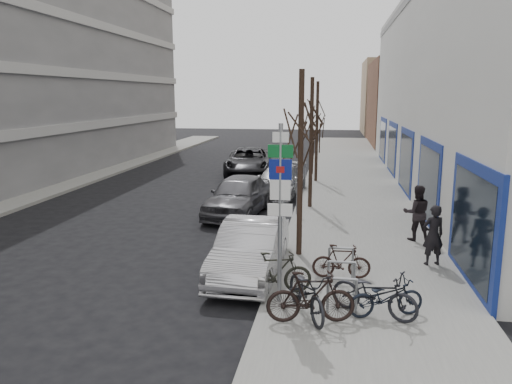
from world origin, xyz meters
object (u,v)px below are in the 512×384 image
(bike_rack, at_px, (341,274))
(bike_near_right, at_px, (311,297))
(meter_mid, at_px, (297,195))
(bike_mid_inner, at_px, (276,272))
(tree_near, at_px, (301,120))
(bike_far_curb, at_px, (374,289))
(parked_car_mid, at_px, (239,195))
(bike_far_inner, at_px, (341,261))
(highway_sign_pole, at_px, (280,203))
(tree_far, at_px, (317,108))
(bike_mid_curb, at_px, (386,294))
(pedestrian_near, at_px, (433,235))
(meter_front, at_px, (282,233))
(pedestrian_far, at_px, (417,212))
(lane_car, at_px, (249,161))
(parked_car_back, at_px, (280,181))
(meter_back, at_px, (305,174))
(bike_near_left, at_px, (307,288))
(parked_car_front, at_px, (250,249))
(tree_mid, at_px, (312,112))

(bike_rack, height_order, bike_near_right, bike_near_right)
(meter_mid, height_order, bike_mid_inner, meter_mid)
(tree_near, relative_size, meter_mid, 4.33)
(bike_near_right, xyz_separation_m, bike_far_curb, (1.32, 0.55, 0.02))
(parked_car_mid, bearing_deg, bike_far_inner, -53.55)
(highway_sign_pole, xyz_separation_m, tree_near, (0.20, 3.51, 1.65))
(tree_far, bearing_deg, bike_mid_curb, -82.86)
(meter_mid, relative_size, parked_car_mid, 0.26)
(tree_far, xyz_separation_m, pedestrian_near, (3.71, -13.37, -3.10))
(meter_front, distance_m, pedestrian_far, 4.83)
(bike_near_right, relative_size, lane_car, 0.32)
(tree_far, distance_m, bike_near_right, 17.83)
(tree_near, distance_m, pedestrian_near, 4.85)
(bike_mid_curb, bearing_deg, bike_far_curb, 70.07)
(tree_near, relative_size, pedestrian_near, 3.24)
(bike_mid_curb, bearing_deg, bike_rack, 22.91)
(parked_car_back, relative_size, pedestrian_near, 2.87)
(meter_back, bearing_deg, meter_front, -90.00)
(bike_near_right, bearing_deg, bike_far_curb, -77.33)
(highway_sign_pole, height_order, tree_near, tree_near)
(bike_mid_inner, distance_m, pedestrian_near, 4.88)
(bike_near_right, bearing_deg, meter_mid, -3.83)
(meter_mid, distance_m, lane_car, 11.07)
(bike_rack, xyz_separation_m, meter_front, (-1.65, 2.40, 0.26))
(bike_rack, relative_size, tree_near, 0.41)
(parked_car_mid, distance_m, pedestrian_far, 7.13)
(bike_near_left, relative_size, bike_far_curb, 1.02)
(bike_rack, xyz_separation_m, pedestrian_far, (2.44, 4.96, 0.41))
(parked_car_back, bearing_deg, parked_car_mid, -99.08)
(tree_far, height_order, lane_car, tree_far)
(parked_car_mid, bearing_deg, parked_car_front, -70.23)
(highway_sign_pole, xyz_separation_m, bike_mid_inner, (-0.13, 0.42, -1.78))
(tree_far, relative_size, parked_car_mid, 1.14)
(highway_sign_pole, distance_m, parked_car_mid, 9.15)
(bike_rack, xyz_separation_m, meter_back, (-1.65, 13.40, 0.26))
(parked_car_mid, bearing_deg, bike_far_curb, -56.33)
(bike_rack, bearing_deg, tree_far, 94.32)
(bike_mid_inner, distance_m, parked_car_back, 12.55)
(tree_near, relative_size, parked_car_front, 1.23)
(bike_far_inner, relative_size, parked_car_front, 0.34)
(meter_back, distance_m, bike_mid_inner, 13.59)
(tree_mid, xyz_separation_m, pedestrian_far, (3.64, -4.44, -3.04))
(bike_rack, distance_m, parked_car_mid, 8.95)
(parked_car_mid, relative_size, lane_car, 0.82)
(bike_rack, distance_m, parked_car_front, 2.73)
(meter_back, relative_size, bike_near_left, 0.65)
(tree_far, distance_m, meter_front, 13.88)
(parked_car_front, distance_m, parked_car_back, 11.00)
(tree_mid, relative_size, lane_car, 0.94)
(meter_front, xyz_separation_m, pedestrian_far, (4.09, 2.56, 0.15))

